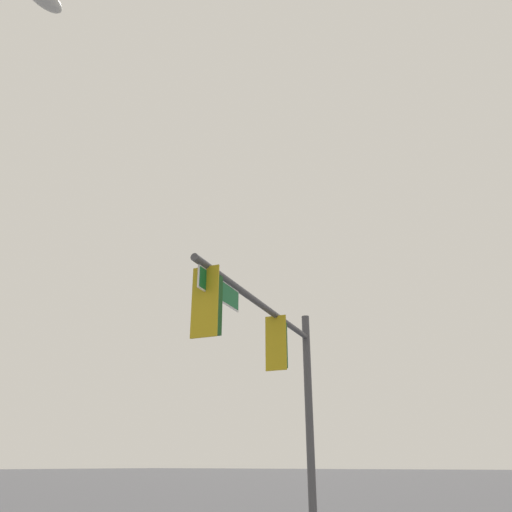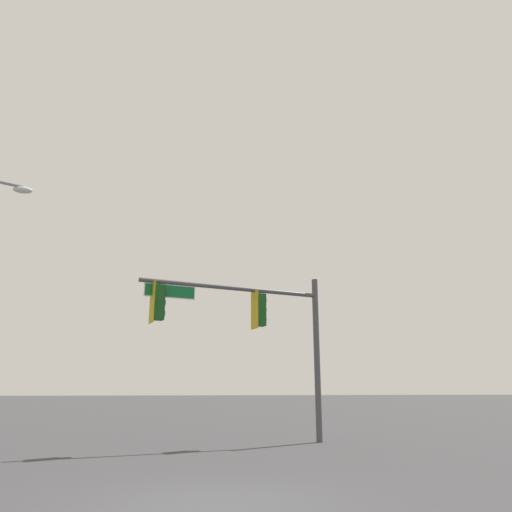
% 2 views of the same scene
% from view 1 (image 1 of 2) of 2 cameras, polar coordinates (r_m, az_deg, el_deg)
% --- Properties ---
extents(signal_pole_near, '(6.41, 1.39, 5.61)m').
position_cam_1_polar(signal_pole_near, '(11.72, 2.07, -11.53)').
color(signal_pole_near, '#47474C').
rests_on(signal_pole_near, ground_plane).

